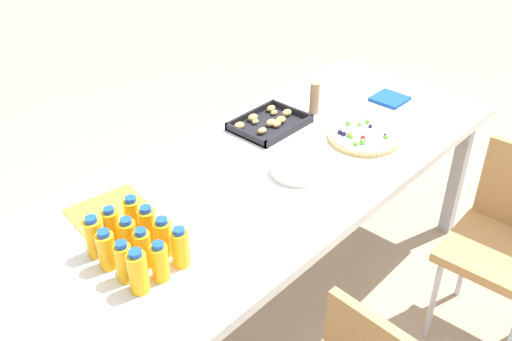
{
  "coord_description": "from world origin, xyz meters",
  "views": [
    {
      "loc": [
        -1.4,
        -1.24,
        1.95
      ],
      "look_at": [
        -0.03,
        0.01,
        0.75
      ],
      "focal_mm": 40.41,
      "sensor_mm": 36.0,
      "label": 1
    }
  ],
  "objects_px": {
    "juice_bottle_3": "(124,262)",
    "fruit_pizza": "(363,137)",
    "juice_bottle_11": "(133,217)",
    "plate_stack": "(297,170)",
    "juice_bottle_2": "(180,248)",
    "party_table": "(262,185)",
    "juice_bottle_5": "(164,237)",
    "napkin_stack": "(390,99)",
    "juice_bottle_1": "(160,262)",
    "juice_bottle_10": "(112,228)",
    "juice_bottle_4": "(143,249)",
    "juice_bottle_6": "(107,250)",
    "juice_bottle_7": "(129,238)",
    "juice_bottle_9": "(94,237)",
    "cardboard_tube": "(315,98)",
    "paper_folder": "(109,210)",
    "chair_near_right": "(509,234)",
    "juice_bottle_8": "(148,226)",
    "snack_tray": "(269,123)",
    "juice_bottle_0": "(138,272)"
  },
  "relations": [
    {
      "from": "juice_bottle_3",
      "to": "juice_bottle_8",
      "type": "xyz_separation_m",
      "value": [
        0.15,
        0.08,
        0.0
      ]
    },
    {
      "from": "paper_folder",
      "to": "juice_bottle_4",
      "type": "bearing_deg",
      "value": -106.07
    },
    {
      "from": "juice_bottle_5",
      "to": "plate_stack",
      "type": "height_order",
      "value": "juice_bottle_5"
    },
    {
      "from": "juice_bottle_2",
      "to": "juice_bottle_7",
      "type": "bearing_deg",
      "value": 116.4
    },
    {
      "from": "juice_bottle_10",
      "to": "plate_stack",
      "type": "bearing_deg",
      "value": -13.6
    },
    {
      "from": "juice_bottle_4",
      "to": "juice_bottle_11",
      "type": "height_order",
      "value": "juice_bottle_11"
    },
    {
      "from": "juice_bottle_9",
      "to": "cardboard_tube",
      "type": "xyz_separation_m",
      "value": [
        1.24,
        0.09,
        0.0
      ]
    },
    {
      "from": "fruit_pizza",
      "to": "paper_folder",
      "type": "xyz_separation_m",
      "value": [
        -1.02,
        0.39,
        -0.01
      ]
    },
    {
      "from": "juice_bottle_0",
      "to": "fruit_pizza",
      "type": "distance_m",
      "value": 1.19
    },
    {
      "from": "juice_bottle_3",
      "to": "juice_bottle_8",
      "type": "distance_m",
      "value": 0.17
    },
    {
      "from": "cardboard_tube",
      "to": "paper_folder",
      "type": "xyz_separation_m",
      "value": [
        -1.08,
        0.08,
        -0.07
      ]
    },
    {
      "from": "juice_bottle_5",
      "to": "juice_bottle_6",
      "type": "xyz_separation_m",
      "value": [
        -0.16,
        0.08,
        0.0
      ]
    },
    {
      "from": "juice_bottle_4",
      "to": "juice_bottle_11",
      "type": "xyz_separation_m",
      "value": [
        0.08,
        0.15,
        0.0
      ]
    },
    {
      "from": "napkin_stack",
      "to": "juice_bottle_9",
      "type": "bearing_deg",
      "value": 176.18
    },
    {
      "from": "juice_bottle_2",
      "to": "juice_bottle_3",
      "type": "height_order",
      "value": "juice_bottle_3"
    },
    {
      "from": "fruit_pizza",
      "to": "plate_stack",
      "type": "relative_size",
      "value": 1.49
    },
    {
      "from": "plate_stack",
      "to": "juice_bottle_1",
      "type": "bearing_deg",
      "value": -175.43
    },
    {
      "from": "juice_bottle_8",
      "to": "snack_tray",
      "type": "bearing_deg",
      "value": 15.4
    },
    {
      "from": "juice_bottle_1",
      "to": "fruit_pizza",
      "type": "distance_m",
      "value": 1.12
    },
    {
      "from": "juice_bottle_11",
      "to": "napkin_stack",
      "type": "bearing_deg",
      "value": -3.98
    },
    {
      "from": "juice_bottle_2",
      "to": "paper_folder",
      "type": "height_order",
      "value": "juice_bottle_2"
    },
    {
      "from": "chair_near_right",
      "to": "juice_bottle_11",
      "type": "distance_m",
      "value": 1.46
    },
    {
      "from": "chair_near_right",
      "to": "juice_bottle_1",
      "type": "bearing_deg",
      "value": 60.98
    },
    {
      "from": "juice_bottle_3",
      "to": "napkin_stack",
      "type": "bearing_deg",
      "value": 1.94
    },
    {
      "from": "juice_bottle_5",
      "to": "juice_bottle_10",
      "type": "height_order",
      "value": "juice_bottle_10"
    },
    {
      "from": "juice_bottle_7",
      "to": "cardboard_tube",
      "type": "xyz_separation_m",
      "value": [
        1.17,
        0.17,
        0.01
      ]
    },
    {
      "from": "juice_bottle_2",
      "to": "juice_bottle_8",
      "type": "height_order",
      "value": "juice_bottle_8"
    },
    {
      "from": "juice_bottle_6",
      "to": "juice_bottle_7",
      "type": "relative_size",
      "value": 1.01
    },
    {
      "from": "party_table",
      "to": "juice_bottle_5",
      "type": "relative_size",
      "value": 16.86
    },
    {
      "from": "party_table",
      "to": "plate_stack",
      "type": "xyz_separation_m",
      "value": [
        0.09,
        -0.1,
        0.08
      ]
    },
    {
      "from": "snack_tray",
      "to": "juice_bottle_4",
      "type": "bearing_deg",
      "value": -161.67
    },
    {
      "from": "juice_bottle_1",
      "to": "napkin_stack",
      "type": "relative_size",
      "value": 0.91
    },
    {
      "from": "juice_bottle_1",
      "to": "juice_bottle_4",
      "type": "distance_m",
      "value": 0.08
    },
    {
      "from": "juice_bottle_3",
      "to": "fruit_pizza",
      "type": "relative_size",
      "value": 0.47
    },
    {
      "from": "juice_bottle_8",
      "to": "juice_bottle_9",
      "type": "xyz_separation_m",
      "value": [
        -0.15,
        0.08,
        0.0
      ]
    },
    {
      "from": "juice_bottle_6",
      "to": "paper_folder",
      "type": "xyz_separation_m",
      "value": [
        0.17,
        0.24,
        -0.06
      ]
    },
    {
      "from": "juice_bottle_3",
      "to": "juice_bottle_9",
      "type": "height_order",
      "value": "juice_bottle_9"
    },
    {
      "from": "plate_stack",
      "to": "party_table",
      "type": "bearing_deg",
      "value": 129.82
    },
    {
      "from": "juice_bottle_7",
      "to": "snack_tray",
      "type": "relative_size",
      "value": 0.43
    },
    {
      "from": "juice_bottle_7",
      "to": "juice_bottle_10",
      "type": "relative_size",
      "value": 0.93
    },
    {
      "from": "juice_bottle_7",
      "to": "snack_tray",
      "type": "bearing_deg",
      "value": 14.19
    },
    {
      "from": "juice_bottle_11",
      "to": "juice_bottle_0",
      "type": "bearing_deg",
      "value": -124.6
    },
    {
      "from": "juice_bottle_2",
      "to": "fruit_pizza",
      "type": "distance_m",
      "value": 1.04
    },
    {
      "from": "juice_bottle_11",
      "to": "plate_stack",
      "type": "height_order",
      "value": "juice_bottle_11"
    },
    {
      "from": "juice_bottle_6",
      "to": "plate_stack",
      "type": "height_order",
      "value": "juice_bottle_6"
    },
    {
      "from": "party_table",
      "to": "snack_tray",
      "type": "xyz_separation_m",
      "value": [
        0.31,
        0.23,
        0.07
      ]
    },
    {
      "from": "juice_bottle_6",
      "to": "juice_bottle_8",
      "type": "distance_m",
      "value": 0.16
    },
    {
      "from": "juice_bottle_4",
      "to": "juice_bottle_6",
      "type": "bearing_deg",
      "value": 133.83
    },
    {
      "from": "party_table",
      "to": "fruit_pizza",
      "type": "distance_m",
      "value": 0.51
    },
    {
      "from": "juice_bottle_5",
      "to": "napkin_stack",
      "type": "height_order",
      "value": "juice_bottle_5"
    }
  ]
}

